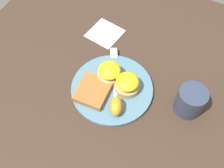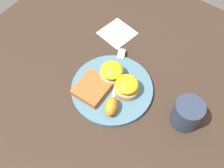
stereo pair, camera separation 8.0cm
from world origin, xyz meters
name	(u,v)px [view 1 (the left image)]	position (x,y,z in m)	size (l,w,h in m)	color
ground_plane	(112,90)	(0.00, 0.00, 0.00)	(1.10, 1.10, 0.00)	#38281E
plate	(112,89)	(0.00, 0.00, 0.01)	(0.26, 0.26, 0.01)	slate
sandwich_benedict_left	(127,84)	(0.02, -0.04, 0.04)	(0.08, 0.08, 0.06)	tan
sandwich_benedict_right	(109,73)	(0.03, 0.02, 0.04)	(0.08, 0.08, 0.06)	tan
hashbrown_patty	(93,91)	(-0.04, 0.04, 0.02)	(0.10, 0.09, 0.02)	#A45C2A
orange_wedge	(116,106)	(-0.06, -0.04, 0.04)	(0.06, 0.04, 0.04)	orange
fork	(114,69)	(0.06, 0.02, 0.02)	(0.19, 0.11, 0.00)	silver
cup	(190,100)	(0.04, -0.23, 0.04)	(0.11, 0.08, 0.09)	#2D384C
napkin	(105,33)	(0.21, 0.13, 0.00)	(0.11, 0.11, 0.00)	white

